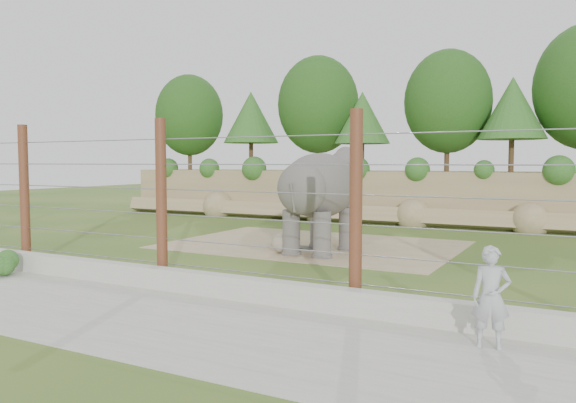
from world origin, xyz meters
The scene contains 11 objects.
ground centered at (0.00, 0.00, 0.00)m, with size 90.00×90.00×0.00m, color #35571D.
back_embankment centered at (0.59, 12.68, 3.97)m, with size 30.00×5.52×8.77m.
dirt_patch centered at (0.50, 3.00, 0.01)m, with size 10.00×7.00×0.02m, color tan.
drain_grate centered at (0.46, 2.09, 0.04)m, with size 1.00×0.60×0.03m, color #262628.
elephant centered at (1.44, 1.51, 1.70)m, with size 1.80×4.20×3.40m, color #58534F, non-canonical shape.
stone_ball centered at (0.40, 0.78, 0.34)m, with size 0.64×0.64×0.64m, color gray.
retaining_wall centered at (0.00, -5.00, 0.25)m, with size 26.00×0.35×0.50m, color #A9A79D.
walkway centered at (0.00, -7.00, 0.01)m, with size 26.00×4.00×0.01m, color #A9A79D.
barrier_fence centered at (0.00, -4.50, 2.00)m, with size 20.26×0.26×4.00m.
walkway_shrub centered at (-4.09, -5.80, 0.32)m, with size 0.62×0.62×0.62m, color #225A1D.
zookeeper centered at (7.78, -5.78, 0.82)m, with size 0.59×0.39×1.62m, color #AEB4B8.
Camera 1 is at (9.05, -14.97, 2.94)m, focal length 35.00 mm.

